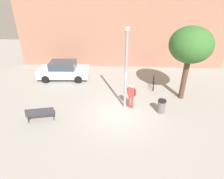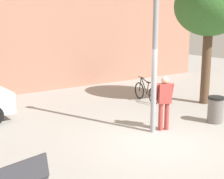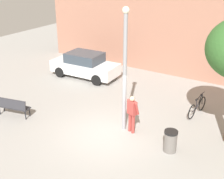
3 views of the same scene
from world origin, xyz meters
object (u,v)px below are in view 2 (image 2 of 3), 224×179
lamppost (155,37)px  trash_bin (215,110)px  person_by_lamppost (164,99)px  bicycle_black (146,92)px  plaza_tree (210,7)px

lamppost → trash_bin: (2.30, -0.46, -2.41)m
person_by_lamppost → bicycle_black: 3.59m
person_by_lamppost → trash_bin: person_by_lamppost is taller
lamppost → bicycle_black: size_ratio=2.88×
plaza_tree → bicycle_black: plaza_tree is taller
plaza_tree → trash_bin: bearing=-132.3°
trash_bin → lamppost: bearing=168.7°
person_by_lamppost → plaza_tree: plaza_tree is taller
bicycle_black → trash_bin: (0.04, -3.44, 0.06)m
lamppost → bicycle_black: bearing=52.8°
bicycle_black → trash_bin: bicycle_black is taller
lamppost → plaza_tree: bearing=19.6°
bicycle_black → trash_bin: 3.44m
person_by_lamppost → bicycle_black: size_ratio=0.93×
plaza_tree → bicycle_black: 4.14m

